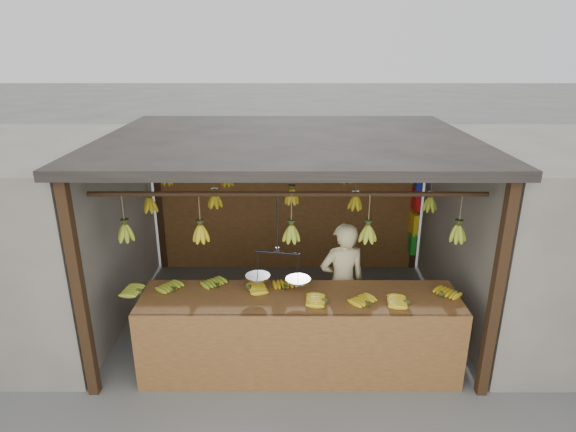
{
  "coord_description": "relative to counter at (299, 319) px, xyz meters",
  "views": [
    {
      "loc": [
        0.01,
        -5.58,
        3.41
      ],
      "look_at": [
        0.0,
        0.3,
        1.3
      ],
      "focal_mm": 30.0,
      "sensor_mm": 36.0,
      "label": 1
    }
  ],
  "objects": [
    {
      "name": "vendor",
      "position": [
        0.52,
        0.71,
        0.04
      ],
      "size": [
        0.61,
        0.46,
        1.5
      ],
      "primitive_type": "imported",
      "rotation": [
        0.0,
        0.0,
        3.34
      ],
      "color": "beige",
      "rests_on": "ground"
    },
    {
      "name": "balance_scale",
      "position": [
        -0.23,
        0.22,
        0.41
      ],
      "size": [
        0.68,
        0.33,
        0.95
      ],
      "color": "black",
      "rests_on": "ground"
    },
    {
      "name": "neighbor_right",
      "position": [
        3.48,
        1.22,
        0.44
      ],
      "size": [
        3.0,
        3.0,
        2.3
      ],
      "primitive_type": "cube",
      "color": "slate",
      "rests_on": "ground"
    },
    {
      "name": "neighbor_left",
      "position": [
        -3.72,
        1.22,
        0.44
      ],
      "size": [
        3.0,
        3.0,
        2.3
      ],
      "primitive_type": "cube",
      "color": "slate",
      "rests_on": "ground"
    },
    {
      "name": "hanging_bananas",
      "position": [
        -0.12,
        1.23,
        0.89
      ],
      "size": [
        3.6,
        2.22,
        0.38
      ],
      "color": "#92A523",
      "rests_on": "ground"
    },
    {
      "name": "ground",
      "position": [
        -0.12,
        1.22,
        -0.71
      ],
      "size": [
        80.0,
        80.0,
        0.0
      ],
      "primitive_type": "plane",
      "color": "#5B5B57"
    },
    {
      "name": "counter",
      "position": [
        0.0,
        0.0,
        0.0
      ],
      "size": [
        3.52,
        0.77,
        0.96
      ],
      "color": "brown",
      "rests_on": "ground"
    },
    {
      "name": "stall",
      "position": [
        -0.12,
        1.55,
        1.26
      ],
      "size": [
        4.3,
        3.3,
        2.4
      ],
      "color": "black",
      "rests_on": "ground"
    },
    {
      "name": "bag_bundles",
      "position": [
        1.82,
        2.57,
        0.27
      ],
      "size": [
        0.08,
        0.26,
        1.27
      ],
      "color": "#1426BF",
      "rests_on": "ground"
    }
  ]
}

